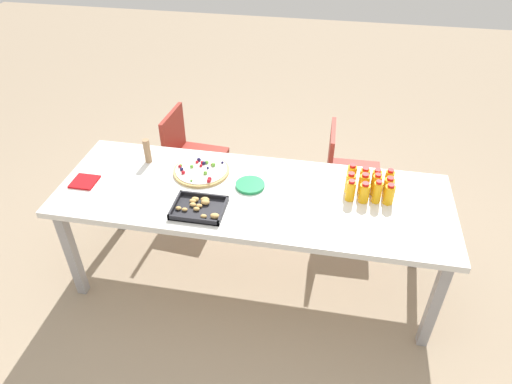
% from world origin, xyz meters
% --- Properties ---
extents(ground_plane, '(12.00, 12.00, 0.00)m').
position_xyz_m(ground_plane, '(0.00, 0.00, 0.00)').
color(ground_plane, gray).
extents(party_table, '(2.39, 0.82, 0.75)m').
position_xyz_m(party_table, '(0.00, 0.00, 0.68)').
color(party_table, silver).
rests_on(party_table, ground_plane).
extents(chair_near_right, '(0.43, 0.43, 0.83)m').
position_xyz_m(chair_near_right, '(0.65, -0.74, 0.50)').
color(chair_near_right, maroon).
rests_on(chair_near_right, ground_plane).
extents(chair_near_left, '(0.41, 0.41, 0.83)m').
position_xyz_m(chair_near_left, '(-0.56, -0.72, 0.50)').
color(chair_near_left, maroon).
rests_on(chair_near_left, ground_plane).
extents(juice_bottle_0, '(0.05, 0.05, 0.14)m').
position_xyz_m(juice_bottle_0, '(-0.81, -0.20, 0.81)').
color(juice_bottle_0, '#FAAD14').
rests_on(juice_bottle_0, party_table).
extents(juice_bottle_1, '(0.06, 0.06, 0.13)m').
position_xyz_m(juice_bottle_1, '(-0.73, -0.20, 0.81)').
color(juice_bottle_1, '#FAAD14').
rests_on(juice_bottle_1, party_table).
extents(juice_bottle_2, '(0.06, 0.06, 0.14)m').
position_xyz_m(juice_bottle_2, '(-0.66, -0.20, 0.81)').
color(juice_bottle_2, '#FAAB14').
rests_on(juice_bottle_2, party_table).
extents(juice_bottle_3, '(0.06, 0.06, 0.15)m').
position_xyz_m(juice_bottle_3, '(-0.58, -0.20, 0.82)').
color(juice_bottle_3, '#F9AB14').
rests_on(juice_bottle_3, party_table).
extents(juice_bottle_4, '(0.06, 0.06, 0.14)m').
position_xyz_m(juice_bottle_4, '(-0.80, -0.12, 0.81)').
color(juice_bottle_4, '#F9AB14').
rests_on(juice_bottle_4, party_table).
extents(juice_bottle_5, '(0.06, 0.06, 0.15)m').
position_xyz_m(juice_bottle_5, '(-0.73, -0.13, 0.82)').
color(juice_bottle_5, '#FAAD14').
rests_on(juice_bottle_5, party_table).
extents(juice_bottle_6, '(0.06, 0.06, 0.14)m').
position_xyz_m(juice_bottle_6, '(-0.66, -0.12, 0.81)').
color(juice_bottle_6, '#F9AE14').
rests_on(juice_bottle_6, party_table).
extents(juice_bottle_7, '(0.06, 0.06, 0.14)m').
position_xyz_m(juice_bottle_7, '(-0.58, -0.12, 0.81)').
color(juice_bottle_7, '#FAAB14').
rests_on(juice_bottle_7, party_table).
extents(juice_bottle_8, '(0.06, 0.06, 0.13)m').
position_xyz_m(juice_bottle_8, '(-0.80, -0.05, 0.81)').
color(juice_bottle_8, '#FAAD14').
rests_on(juice_bottle_8, party_table).
extents(juice_bottle_9, '(0.05, 0.05, 0.15)m').
position_xyz_m(juice_bottle_9, '(-0.73, -0.05, 0.82)').
color(juice_bottle_9, '#F9AC14').
rests_on(juice_bottle_9, party_table).
extents(juice_bottle_10, '(0.06, 0.06, 0.13)m').
position_xyz_m(juice_bottle_10, '(-0.66, -0.04, 0.81)').
color(juice_bottle_10, '#FAAC14').
rests_on(juice_bottle_10, party_table).
extents(juice_bottle_11, '(0.06, 0.06, 0.14)m').
position_xyz_m(juice_bottle_11, '(-0.58, -0.05, 0.81)').
color(juice_bottle_11, '#F9AB14').
rests_on(juice_bottle_11, party_table).
extents(fruit_pizza, '(0.36, 0.36, 0.05)m').
position_xyz_m(fruit_pizza, '(0.37, -0.16, 0.76)').
color(fruit_pizza, tan).
rests_on(fruit_pizza, party_table).
extents(snack_tray, '(0.30, 0.24, 0.04)m').
position_xyz_m(snack_tray, '(0.27, 0.21, 0.76)').
color(snack_tray, black).
rests_on(snack_tray, party_table).
extents(plate_stack, '(0.18, 0.18, 0.02)m').
position_xyz_m(plate_stack, '(0.03, -0.06, 0.76)').
color(plate_stack, '#1E8C4C').
rests_on(plate_stack, party_table).
extents(napkin_stack, '(0.15, 0.15, 0.01)m').
position_xyz_m(napkin_stack, '(1.05, 0.09, 0.75)').
color(napkin_stack, red).
rests_on(napkin_stack, party_table).
extents(cardboard_tube, '(0.04, 0.04, 0.17)m').
position_xyz_m(cardboard_tube, '(0.75, -0.21, 0.83)').
color(cardboard_tube, '#9E7A56').
rests_on(cardboard_tube, party_table).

